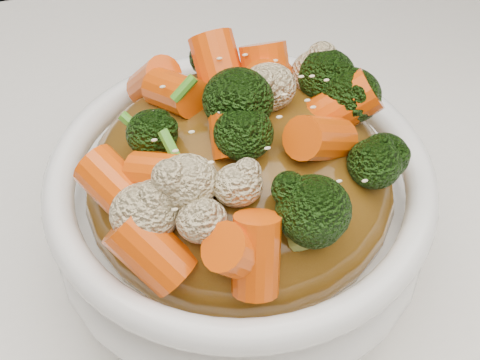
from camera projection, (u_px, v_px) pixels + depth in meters
name	position (u px, v px, depth m)	size (l,w,h in m)	color
tablecloth	(261.00, 335.00, 0.47)	(1.20, 0.80, 0.04)	white
bowl	(240.00, 217.00, 0.45)	(0.22, 0.22, 0.09)	white
sauce_base	(240.00, 184.00, 0.43)	(0.18, 0.18, 0.10)	brown
carrots	(240.00, 99.00, 0.38)	(0.18, 0.18, 0.05)	#F05207
broccoli	(240.00, 101.00, 0.38)	(0.18, 0.18, 0.05)	black
cauliflower	(240.00, 104.00, 0.38)	(0.18, 0.18, 0.04)	beige
scallions	(240.00, 98.00, 0.38)	(0.13, 0.13, 0.02)	#449021
sesame_seeds	(240.00, 98.00, 0.38)	(0.16, 0.16, 0.01)	beige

